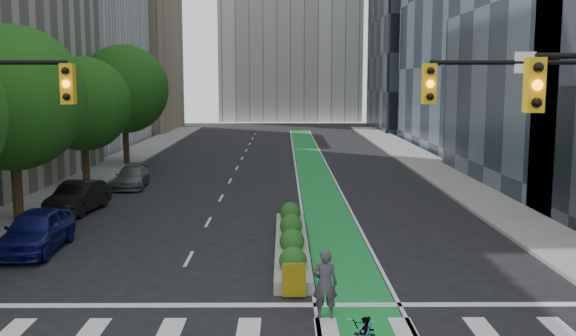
{
  "coord_description": "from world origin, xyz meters",
  "views": [
    {
      "loc": [
        0.9,
        -16.31,
        6.34
      ],
      "look_at": [
        1.07,
        8.09,
        3.0
      ],
      "focal_mm": 40.0,
      "sensor_mm": 36.0,
      "label": 1
    }
  ],
  "objects_px": {
    "parked_car_left_near": "(36,230)",
    "cyclist": "(325,284)",
    "median_planter": "(292,241)",
    "parked_car_left_far": "(132,177)",
    "bicycle": "(364,332)",
    "parked_car_left_mid": "(78,197)"
  },
  "relations": [
    {
      "from": "parked_car_left_mid",
      "to": "parked_car_left_far",
      "type": "distance_m",
      "value": 7.37
    },
    {
      "from": "parked_car_left_near",
      "to": "cyclist",
      "type": "bearing_deg",
      "value": -35.14
    },
    {
      "from": "parked_car_left_near",
      "to": "parked_car_left_far",
      "type": "relative_size",
      "value": 1.08
    },
    {
      "from": "median_planter",
      "to": "parked_car_left_far",
      "type": "xyz_separation_m",
      "value": [
        -9.36,
        14.48,
        0.26
      ]
    },
    {
      "from": "cyclist",
      "to": "parked_car_left_near",
      "type": "xyz_separation_m",
      "value": [
        -10.32,
        6.85,
        -0.15
      ]
    },
    {
      "from": "parked_car_left_far",
      "to": "median_planter",
      "type": "bearing_deg",
      "value": -60.89
    },
    {
      "from": "bicycle",
      "to": "parked_car_left_mid",
      "type": "relative_size",
      "value": 0.41
    },
    {
      "from": "median_planter",
      "to": "parked_car_left_mid",
      "type": "height_order",
      "value": "parked_car_left_mid"
    },
    {
      "from": "parked_car_left_near",
      "to": "parked_car_left_mid",
      "type": "height_order",
      "value": "parked_car_left_near"
    },
    {
      "from": "median_planter",
      "to": "parked_car_left_far",
      "type": "relative_size",
      "value": 2.37
    },
    {
      "from": "cyclist",
      "to": "parked_car_left_far",
      "type": "relative_size",
      "value": 0.44
    },
    {
      "from": "cyclist",
      "to": "median_planter",
      "type": "bearing_deg",
      "value": -82.87
    },
    {
      "from": "cyclist",
      "to": "parked_car_left_near",
      "type": "relative_size",
      "value": 0.4
    },
    {
      "from": "median_planter",
      "to": "parked_car_left_far",
      "type": "bearing_deg",
      "value": 122.88
    },
    {
      "from": "median_planter",
      "to": "parked_car_left_near",
      "type": "height_order",
      "value": "parked_car_left_near"
    },
    {
      "from": "median_planter",
      "to": "parked_car_left_near",
      "type": "distance_m",
      "value": 9.53
    },
    {
      "from": "bicycle",
      "to": "cyclist",
      "type": "xyz_separation_m",
      "value": [
        -0.79,
        2.23,
        0.45
      ]
    },
    {
      "from": "bicycle",
      "to": "parked_car_left_near",
      "type": "xyz_separation_m",
      "value": [
        -11.11,
        9.08,
        0.31
      ]
    },
    {
      "from": "parked_car_left_far",
      "to": "parked_car_left_near",
      "type": "bearing_deg",
      "value": -94.42
    },
    {
      "from": "cyclist",
      "to": "parked_car_left_far",
      "type": "distance_m",
      "value": 23.59
    },
    {
      "from": "median_planter",
      "to": "cyclist",
      "type": "height_order",
      "value": "cyclist"
    },
    {
      "from": "bicycle",
      "to": "parked_car_left_near",
      "type": "height_order",
      "value": "parked_car_left_near"
    }
  ]
}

